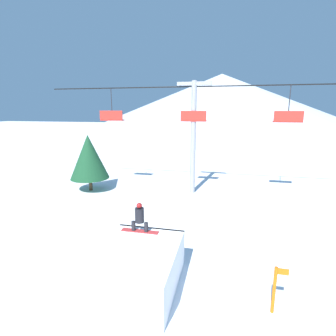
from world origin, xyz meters
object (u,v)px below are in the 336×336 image
(snow_ramp, at_px, (138,268))
(snowboarder, at_px, (140,218))
(pine_tree_near, at_px, (89,157))
(trail_marker, at_px, (275,289))

(snow_ramp, bearing_deg, snowboarder, 104.92)
(snow_ramp, height_order, pine_tree_near, pine_tree_near)
(snowboarder, relative_size, pine_tree_near, 0.35)
(pine_tree_near, bearing_deg, trail_marker, -40.86)
(snowboarder, height_order, trail_marker, snowboarder)
(snowboarder, relative_size, trail_marker, 0.96)
(snowboarder, bearing_deg, trail_marker, -17.49)
(pine_tree_near, height_order, trail_marker, pine_tree_near)
(snowboarder, distance_m, trail_marker, 5.14)
(snowboarder, distance_m, pine_tree_near, 11.08)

